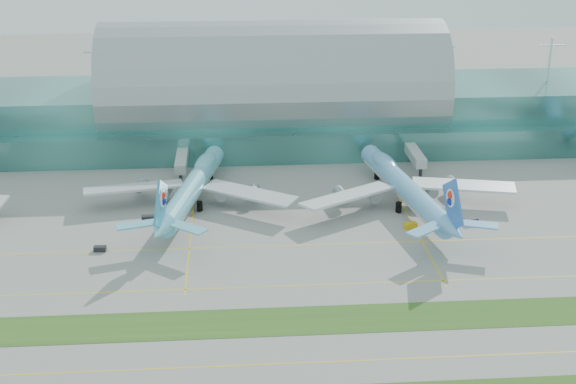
{
  "coord_description": "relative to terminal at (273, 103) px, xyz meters",
  "views": [
    {
      "loc": [
        -14.81,
        -147.86,
        89.25
      ],
      "look_at": [
        0.0,
        55.0,
        9.0
      ],
      "focal_mm": 50.0,
      "sensor_mm": 36.0,
      "label": 1
    }
  ],
  "objects": [
    {
      "name": "taxiline_c",
      "position": [
        -0.01,
        -110.79,
        -14.22
      ],
      "size": [
        420.0,
        0.35,
        0.01
      ],
      "primitive_type": "cube",
      "color": "yellow",
      "rests_on": "ground"
    },
    {
      "name": "terminal",
      "position": [
        0.0,
        0.0,
        0.0
      ],
      "size": [
        340.0,
        69.1,
        36.0
      ],
      "color": "#3D7A75",
      "rests_on": "ground"
    },
    {
      "name": "gse_f",
      "position": [
        50.26,
        -78.46,
        -13.43
      ],
      "size": [
        3.99,
        2.96,
        1.59
      ],
      "primitive_type": "cube",
      "rotation": [
        0.0,
        0.0,
        0.31
      ],
      "color": "black",
      "rests_on": "ground"
    },
    {
      "name": "taxiline_d",
      "position": [
        -0.01,
        -88.79,
        -14.22
      ],
      "size": [
        420.0,
        0.35,
        0.01
      ],
      "primitive_type": "cube",
      "color": "yellow",
      "rests_on": "ground"
    },
    {
      "name": "airliner_b",
      "position": [
        -26.55,
        -59.18,
        -8.15
      ],
      "size": [
        61.75,
        71.04,
        19.7
      ],
      "rotation": [
        0.0,
        0.0,
        -0.21
      ],
      "color": "#62C0D8",
      "rests_on": "ground"
    },
    {
      "name": "grass_strip_far",
      "position": [
        -0.01,
        -126.79,
        -14.19
      ],
      "size": [
        420.0,
        12.0,
        0.08
      ],
      "primitive_type": "cube",
      "color": "#2D591E",
      "rests_on": "ground"
    },
    {
      "name": "ground",
      "position": [
        -0.01,
        -128.79,
        -14.23
      ],
      "size": [
        700.0,
        700.0,
        0.0
      ],
      "primitive_type": "plane",
      "color": "gray",
      "rests_on": "ground"
    },
    {
      "name": "gse_c",
      "position": [
        -49.31,
        -88.6,
        -13.56
      ],
      "size": [
        3.17,
        1.78,
        1.32
      ],
      "primitive_type": "cube",
      "rotation": [
        0.0,
        0.0,
        -0.04
      ],
      "color": "black",
      "rests_on": "ground"
    },
    {
      "name": "airliner_c",
      "position": [
        34.2,
        -64.17,
        -7.95
      ],
      "size": [
        64.37,
        73.79,
        20.36
      ],
      "rotation": [
        0.0,
        0.0,
        0.16
      ],
      "color": "#66ABE0",
      "rests_on": "ground"
    },
    {
      "name": "gse_d",
      "position": [
        -38.76,
        -69.83,
        -13.47
      ],
      "size": [
        3.6,
        1.83,
        1.52
      ],
      "primitive_type": "cube",
      "rotation": [
        0.0,
        0.0,
        0.04
      ],
      "color": "black",
      "rests_on": "ground"
    },
    {
      "name": "gse_e",
      "position": [
        32.92,
        -80.3,
        -13.42
      ],
      "size": [
        3.79,
        2.57,
        1.61
      ],
      "primitive_type": "cube",
      "rotation": [
        0.0,
        0.0,
        0.24
      ],
      "color": "gold",
      "rests_on": "ground"
    },
    {
      "name": "taxiline_b",
      "position": [
        -0.01,
        -142.79,
        -14.22
      ],
      "size": [
        420.0,
        0.35,
        0.01
      ],
      "primitive_type": "cube",
      "color": "yellow",
      "rests_on": "ground"
    }
  ]
}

